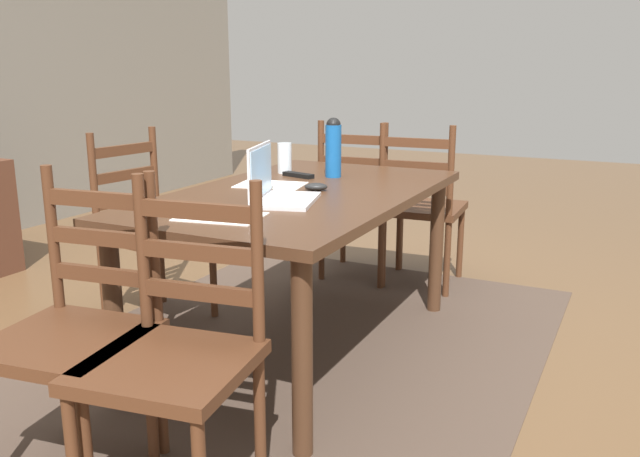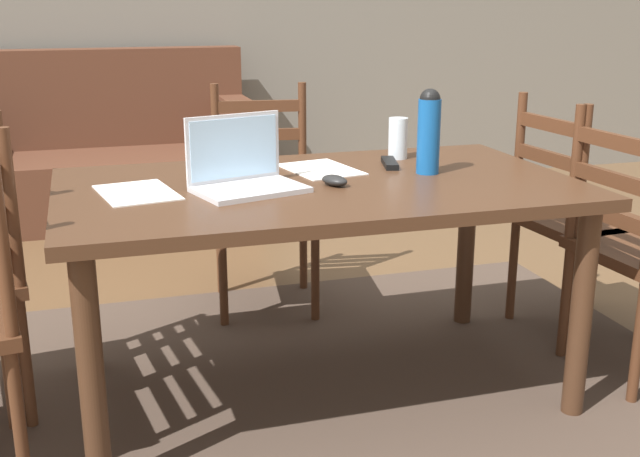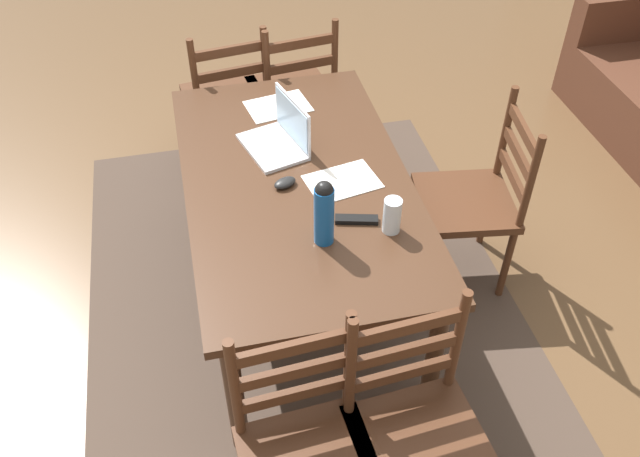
# 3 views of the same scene
# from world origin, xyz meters

# --- Properties ---
(ground_plane) EXTENTS (14.00, 14.00, 0.00)m
(ground_plane) POSITION_xyz_m (0.00, 0.00, 0.00)
(ground_plane) COLOR brown
(area_rug) EXTENTS (2.71, 2.05, 0.01)m
(area_rug) POSITION_xyz_m (0.00, 0.00, 0.00)
(area_rug) COLOR #47382D
(area_rug) RESTS_ON ground
(dining_table) EXTENTS (1.65, 0.95, 0.73)m
(dining_table) POSITION_xyz_m (0.00, 0.00, 0.65)
(dining_table) COLOR #422819
(dining_table) RESTS_ON ground
(chair_left_near) EXTENTS (0.50, 0.50, 0.95)m
(chair_left_near) POSITION_xyz_m (-1.11, -0.18, 0.46)
(chair_left_near) COLOR #4C2B19
(chair_left_near) RESTS_ON ground
(chair_far_head) EXTENTS (0.50, 0.50, 0.95)m
(chair_far_head) POSITION_xyz_m (0.01, 0.85, 0.46)
(chair_far_head) COLOR #4C2B19
(chair_far_head) RESTS_ON ground
(chair_right_far) EXTENTS (0.47, 0.47, 0.95)m
(chair_right_far) POSITION_xyz_m (1.11, 0.19, 0.46)
(chair_right_far) COLOR #4C2B19
(chair_right_far) RESTS_ON ground
(chair_left_far) EXTENTS (0.49, 0.49, 0.95)m
(chair_left_far) POSITION_xyz_m (-1.11, 0.20, 0.46)
(chair_left_far) COLOR #4C2B19
(chair_left_far) RESTS_ON ground
(chair_right_near) EXTENTS (0.47, 0.47, 0.95)m
(chair_right_near) POSITION_xyz_m (1.11, -0.19, 0.46)
(chair_right_near) COLOR #4C2B19
(chair_right_near) RESTS_ON ground
(laptop) EXTENTS (0.37, 0.30, 0.23)m
(laptop) POSITION_xyz_m (-0.25, -0.02, 0.79)
(laptop) COLOR silver
(laptop) RESTS_ON dining_table
(water_bottle) EXTENTS (0.08, 0.08, 0.28)m
(water_bottle) POSITION_xyz_m (0.39, 0.03, 0.88)
(water_bottle) COLOR #145199
(water_bottle) RESTS_ON dining_table
(drinking_glass) EXTENTS (0.07, 0.07, 0.15)m
(drinking_glass) POSITION_xyz_m (0.39, 0.30, 0.81)
(drinking_glass) COLOR silver
(drinking_glass) RESTS_ON dining_table
(computer_mouse) EXTENTS (0.10, 0.12, 0.03)m
(computer_mouse) POSITION_xyz_m (0.03, -0.06, 0.75)
(computer_mouse) COLOR black
(computer_mouse) RESTS_ON dining_table
(tv_remote) EXTENTS (0.09, 0.18, 0.02)m
(tv_remote) POSITION_xyz_m (0.31, 0.18, 0.74)
(tv_remote) COLOR black
(tv_remote) RESTS_ON dining_table
(paper_stack_left) EXTENTS (0.26, 0.33, 0.00)m
(paper_stack_left) POSITION_xyz_m (-0.57, 0.02, 0.73)
(paper_stack_left) COLOR white
(paper_stack_left) RESTS_ON dining_table
(paper_stack_right) EXTENTS (0.26, 0.33, 0.00)m
(paper_stack_right) POSITION_xyz_m (0.06, 0.18, 0.73)
(paper_stack_right) COLOR white
(paper_stack_right) RESTS_ON dining_table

